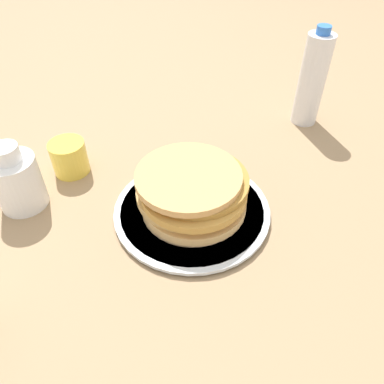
{
  "coord_description": "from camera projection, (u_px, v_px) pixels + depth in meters",
  "views": [
    {
      "loc": [
        0.5,
        -0.01,
        0.51
      ],
      "look_at": [
        0.01,
        -0.03,
        0.05
      ],
      "focal_mm": 35.0,
      "sensor_mm": 36.0,
      "label": 1
    }
  ],
  "objects": [
    {
      "name": "water_bottle_mid",
      "position": [
        312.0,
        80.0,
        0.87
      ],
      "size": [
        0.06,
        0.06,
        0.23
      ],
      "color": "white",
      "rests_on": "ground_plane"
    },
    {
      "name": "cream_jug",
      "position": [
        16.0,
        182.0,
        0.69
      ],
      "size": [
        0.09,
        0.09,
        0.13
      ],
      "color": "white",
      "rests_on": "ground_plane"
    },
    {
      "name": "ground_plane",
      "position": [
        208.0,
        209.0,
        0.72
      ],
      "size": [
        4.0,
        4.0,
        0.0
      ],
      "primitive_type": "plane",
      "color": "#9E7F5B"
    },
    {
      "name": "plate",
      "position": [
        192.0,
        210.0,
        0.7
      ],
      "size": [
        0.29,
        0.29,
        0.01
      ],
      "color": "silver",
      "rests_on": "ground_plane"
    },
    {
      "name": "juice_glass",
      "position": [
        69.0,
        157.0,
        0.78
      ],
      "size": [
        0.07,
        0.07,
        0.07
      ],
      "color": "yellow",
      "rests_on": "ground_plane"
    },
    {
      "name": "pancake_stack",
      "position": [
        192.0,
        192.0,
        0.67
      ],
      "size": [
        0.2,
        0.2,
        0.08
      ],
      "color": "tan",
      "rests_on": "plate"
    }
  ]
}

